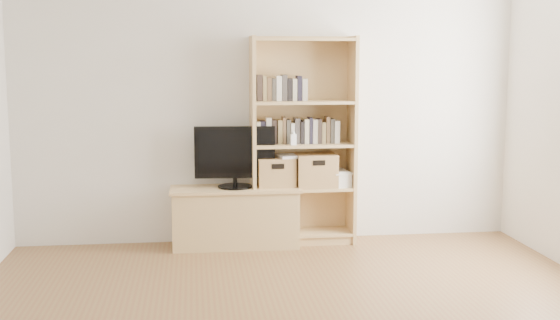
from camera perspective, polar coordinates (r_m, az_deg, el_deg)
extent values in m
cube|color=silver|center=(6.31, -0.97, 5.10)|extent=(4.50, 0.02, 2.60)
cube|color=silver|center=(1.47, 20.56, -6.05)|extent=(4.50, 0.02, 2.60)
cube|color=tan|center=(6.22, -3.64, -4.73)|extent=(1.10, 0.42, 0.50)
cube|color=tan|center=(6.21, 1.88, 1.54)|extent=(0.92, 0.33, 1.84)
cube|color=black|center=(6.12, -3.69, 0.28)|extent=(0.70, 0.10, 0.55)
cube|color=beige|center=(6.23, 1.85, 2.31)|extent=(0.77, 0.16, 0.21)
cube|color=beige|center=(6.17, -0.02, 5.78)|extent=(0.39, 0.15, 0.20)
cube|color=white|center=(6.10, 1.08, 1.67)|extent=(0.06, 0.04, 0.10)
cube|color=olive|center=(6.21, -0.36, -1.02)|extent=(0.34, 0.28, 0.27)
cube|color=olive|center=(6.26, 2.89, -0.83)|extent=(0.37, 0.31, 0.30)
cube|color=white|center=(6.21, 1.18, 0.35)|extent=(0.34, 0.28, 0.02)
cube|color=silver|center=(6.32, 4.71, -1.58)|extent=(0.21, 0.28, 0.12)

